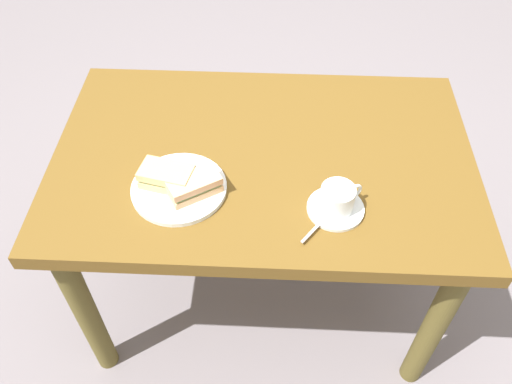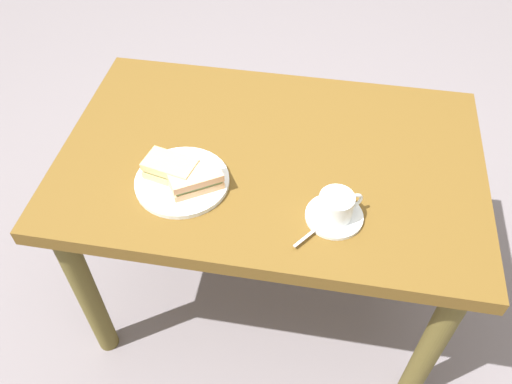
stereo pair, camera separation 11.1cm
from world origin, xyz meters
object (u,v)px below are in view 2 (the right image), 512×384
object	(u,v)px
dining_table	(270,180)
sandwich_front	(171,169)
sandwich_back	(196,180)
spoon	(313,231)
coffee_cup	(337,205)
sandwich_plate	(182,181)
coffee_saucer	(334,216)

from	to	relation	value
dining_table	sandwich_front	bearing A→B (deg)	-150.68
sandwich_back	spoon	world-z (taller)	sandwich_back
sandwich_back	coffee_cup	xyz separation A→B (m)	(0.36, -0.03, 0.01)
dining_table	sandwich_back	distance (m)	0.28
sandwich_plate	coffee_cup	size ratio (longest dim) A/B	2.29
dining_table	coffee_cup	distance (m)	0.31
sandwich_plate	coffee_saucer	bearing A→B (deg)	-6.95
sandwich_plate	spoon	size ratio (longest dim) A/B	2.93
coffee_cup	spoon	bearing A→B (deg)	-127.65
dining_table	spoon	size ratio (longest dim) A/B	13.75
sandwich_front	sandwich_back	bearing A→B (deg)	-19.85
dining_table	coffee_saucer	xyz separation A→B (m)	(0.19, -0.20, 0.11)
sandwich_back	coffee_saucer	bearing A→B (deg)	-4.99
sandwich_front	coffee_saucer	world-z (taller)	sandwich_front
dining_table	sandwich_plate	xyz separation A→B (m)	(-0.22, -0.15, 0.11)
coffee_saucer	sandwich_front	bearing A→B (deg)	172.39
dining_table	coffee_saucer	world-z (taller)	coffee_saucer
sandwich_front	coffee_saucer	bearing A→B (deg)	-7.61
coffee_saucer	coffee_cup	distance (m)	0.04
coffee_cup	sandwich_front	bearing A→B (deg)	172.53
coffee_cup	spoon	size ratio (longest dim) A/B	1.28
sandwich_plate	sandwich_back	bearing A→B (deg)	-22.10
sandwich_plate	sandwich_back	distance (m)	0.06
spoon	dining_table	bearing A→B (deg)	118.95
sandwich_plate	coffee_saucer	xyz separation A→B (m)	(0.41, -0.05, -0.00)
sandwich_plate	coffee_saucer	size ratio (longest dim) A/B	1.72
sandwich_back	dining_table	bearing A→B (deg)	43.80
sandwich_front	coffee_cup	size ratio (longest dim) A/B	1.36
dining_table	sandwich_back	world-z (taller)	sandwich_back
coffee_saucer	sandwich_back	bearing A→B (deg)	175.01
sandwich_back	sandwich_front	bearing A→B (deg)	160.15
sandwich_plate	coffee_cup	bearing A→B (deg)	-6.80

